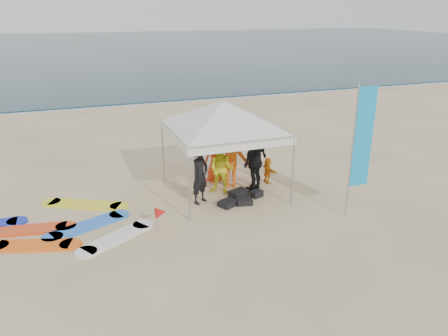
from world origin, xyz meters
name	(u,v)px	position (x,y,z in m)	size (l,w,h in m)	color
ground	(245,253)	(0.00, 0.00, 0.00)	(120.00, 120.00, 0.00)	beige
ocean	(84,48)	(0.00, 60.00, 0.04)	(160.00, 84.00, 0.08)	#0C2633
shoreline_foam	(128,104)	(0.00, 18.20, 0.00)	(160.00, 1.20, 0.01)	silver
person_black_a	(200,176)	(-0.14, 3.12, 0.86)	(0.62, 0.41, 1.71)	black
person_yellow	(221,169)	(0.68, 3.54, 0.79)	(0.77, 0.60, 1.59)	yellow
person_orange_a	(231,157)	(1.19, 4.02, 0.97)	(1.26, 0.72, 1.95)	orange
person_black_b	(255,161)	(1.76, 3.42, 0.98)	(1.15, 0.48, 1.96)	black
person_orange_b	(216,154)	(0.88, 4.64, 0.94)	(0.92, 0.60, 1.88)	red
person_seated	(268,170)	(2.42, 3.84, 0.43)	(0.80, 0.26, 0.87)	orange
canopy_tent	(224,101)	(0.79, 3.63, 2.90)	(4.41, 4.41, 3.32)	#A5A5A8
feather_flag	(362,139)	(3.74, 0.93, 2.17)	(0.62, 0.04, 3.69)	#A5A5A8
marker_pennant	(161,212)	(-1.61, 1.83, 0.49)	(0.28, 0.28, 0.64)	#A5A5A8
gear_pile	(240,198)	(1.00, 2.81, 0.10)	(1.59, 1.07, 0.22)	black
surfboard_spread	(50,227)	(-4.36, 2.92, 0.04)	(5.64, 3.78, 0.07)	yellow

